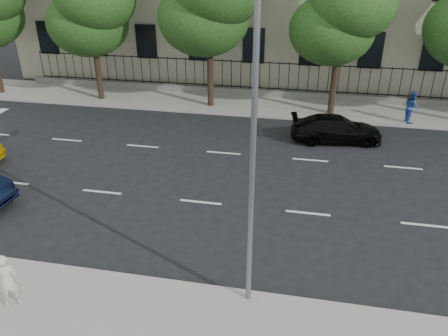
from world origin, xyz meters
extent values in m
plane|color=black|center=(0.00, 0.00, 0.00)|extent=(120.00, 120.00, 0.00)
cube|color=gray|center=(0.00, -4.00, 0.07)|extent=(60.00, 4.00, 0.15)
cube|color=gray|center=(0.00, 14.00, 0.07)|extent=(60.00, 4.00, 0.15)
cube|color=slate|center=(0.00, 15.70, 0.35)|extent=(30.00, 0.50, 0.40)
cube|color=black|center=(0.00, 15.70, 0.65)|extent=(28.80, 0.05, 0.05)
cube|color=black|center=(0.00, 15.70, 2.25)|extent=(28.80, 0.05, 0.05)
cylinder|color=slate|center=(2.50, -2.30, 4.15)|extent=(0.14, 0.14, 8.00)
cylinder|color=#382619|center=(-9.00, 13.20, 1.64)|extent=(0.36, 0.36, 2.97)
ellipsoid|color=#1D4115|center=(-9.40, 13.50, 4.62)|extent=(4.75, 4.75, 3.90)
cylinder|color=#382619|center=(-2.00, 13.20, 1.81)|extent=(0.36, 0.36, 3.32)
ellipsoid|color=#1D4115|center=(-2.40, 13.50, 5.09)|extent=(5.13, 5.13, 4.21)
cylinder|color=#382619|center=(5.00, 13.20, 1.69)|extent=(0.36, 0.36, 3.08)
ellipsoid|color=#1D4115|center=(4.60, 13.50, 4.67)|extent=(4.56, 4.56, 3.74)
ellipsoid|color=#1D4115|center=(5.50, 13.00, 5.99)|extent=(4.32, 4.32, 3.55)
imported|color=black|center=(5.16, 9.47, 0.64)|extent=(4.61, 2.36, 1.28)
imported|color=beige|center=(-3.58, -3.75, 0.96)|extent=(0.70, 0.68, 1.61)
imported|color=#264392|center=(9.14, 12.55, 1.01)|extent=(0.78, 0.93, 1.72)
camera|label=1|loc=(3.57, -11.18, 8.61)|focal=35.00mm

